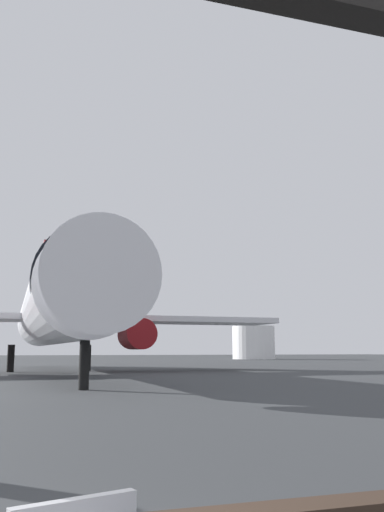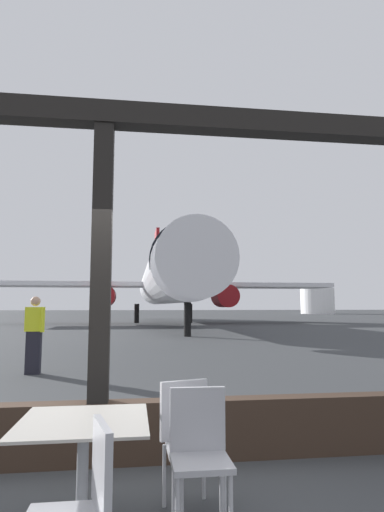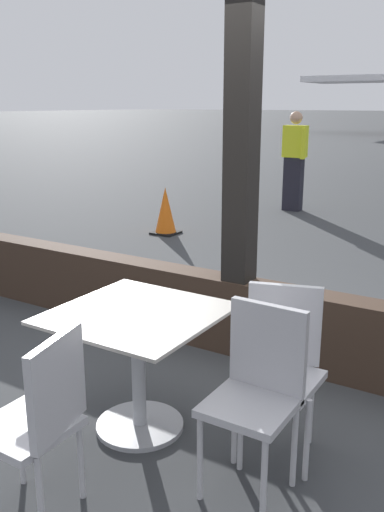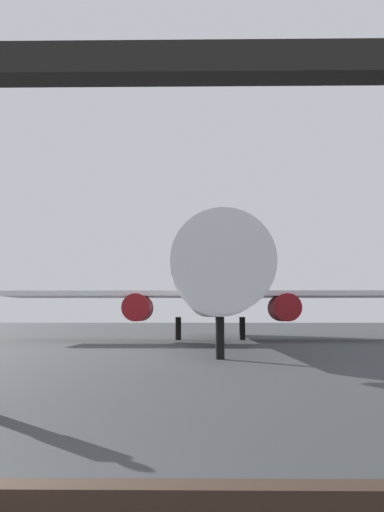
# 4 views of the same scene
# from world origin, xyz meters

# --- Properties ---
(window_frame) EXTENTS (7.81, 0.24, 3.66)m
(window_frame) POSITION_xyz_m (0.00, 0.00, 1.34)
(window_frame) COLOR #38281E
(window_frame) RESTS_ON ground
(dining_table) EXTENTS (0.89, 0.89, 0.74)m
(dining_table) POSITION_xyz_m (0.00, -1.26, 0.46)
(dining_table) COLOR #ADA89E
(dining_table) RESTS_ON ground
(cafe_chair_window_left) EXTENTS (0.41, 0.41, 0.94)m
(cafe_chair_window_left) POSITION_xyz_m (0.80, -1.35, 0.56)
(cafe_chair_window_left) COLOR #B2B2B7
(cafe_chair_window_left) RESTS_ON ground
(cafe_chair_window_right) EXTENTS (0.48, 0.48, 0.93)m
(cafe_chair_window_right) POSITION_xyz_m (0.77, -1.00, 0.55)
(cafe_chair_window_right) COLOR #B2B2B7
(cafe_chair_window_right) RESTS_ON ground
(cafe_chair_aisle_left) EXTENTS (0.46, 0.46, 0.92)m
(cafe_chair_aisle_left) POSITION_xyz_m (0.09, -2.08, 0.54)
(cafe_chair_aisle_left) COLOR #B2B2B7
(cafe_chair_aisle_left) RESTS_ON ground
(ground_crew_worker) EXTENTS (0.49, 0.36, 1.74)m
(ground_crew_worker) POSITION_xyz_m (-1.89, 5.81, 0.90)
(ground_crew_worker) COLOR black
(ground_crew_worker) RESTS_ON ground
(traffic_cone) EXTENTS (0.36, 0.36, 0.69)m
(traffic_cone) POSITION_xyz_m (-2.77, 3.05, 0.33)
(traffic_cone) COLOR orange
(traffic_cone) RESTS_ON ground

